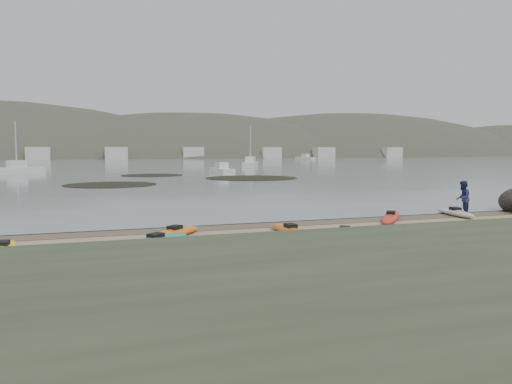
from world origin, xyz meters
name	(u,v)px	position (x,y,z in m)	size (l,w,h in m)	color
ground	(256,224)	(0.00, 0.00, 0.00)	(600.00, 600.00, 0.00)	tan
wet_sand	(258,224)	(0.00, -0.30, 0.00)	(60.00, 60.00, 0.00)	brown
water	(100,154)	(0.00, 300.00, 0.01)	(1200.00, 1200.00, 0.00)	slate
kayaks	(277,233)	(-0.42, -3.81, 0.17)	(22.12, 9.24, 0.34)	red
person_east	(463,198)	(11.29, -0.80, 0.92)	(0.90, 0.70, 1.85)	navy
kelp_mats	(188,179)	(3.43, 34.55, 0.03)	(26.21, 24.38, 0.04)	black
moored_boats	(113,164)	(-2.95, 77.18, 0.54)	(109.09, 82.08, 1.25)	silver
far_hills	(200,193)	(39.38, 193.97, -15.93)	(550.00, 135.00, 80.00)	#384235
far_town	(131,153)	(6.00, 145.00, 2.00)	(199.00, 5.00, 4.00)	beige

